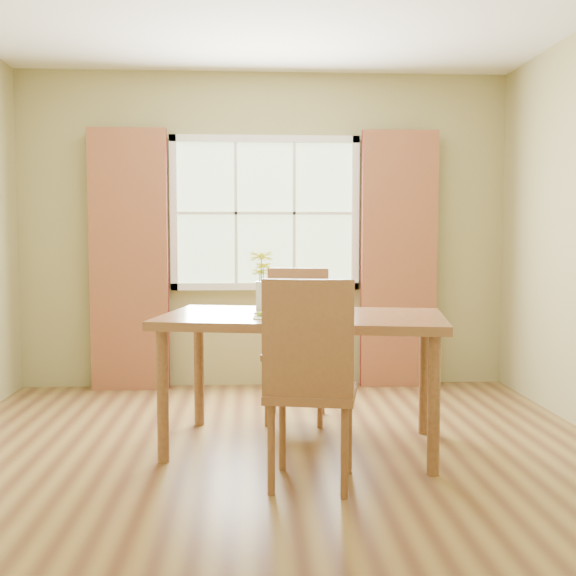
# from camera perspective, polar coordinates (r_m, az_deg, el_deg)

# --- Properties ---
(room) EXTENTS (4.24, 3.84, 2.74)m
(room) POSITION_cam_1_polar(r_m,az_deg,el_deg) (3.95, -1.35, 5.12)
(room) COLOR olive
(room) RESTS_ON ground
(window) EXTENTS (1.62, 0.06, 1.32)m
(window) POSITION_cam_1_polar(r_m,az_deg,el_deg) (5.83, -1.95, 6.34)
(window) COLOR #B4D6A2
(window) RESTS_ON room
(curtain_left) EXTENTS (0.65, 0.08, 2.20)m
(curtain_left) POSITION_cam_1_polar(r_m,az_deg,el_deg) (5.83, -13.32, 2.29)
(curtain_left) COLOR maroon
(curtain_left) RESTS_ON room
(curtain_right) EXTENTS (0.65, 0.08, 2.20)m
(curtain_right) POSITION_cam_1_polar(r_m,az_deg,el_deg) (5.88, 9.37, 2.37)
(curtain_right) COLOR maroon
(curtain_right) RESTS_ON room
(dining_table) EXTENTS (1.84, 1.26, 0.82)m
(dining_table) POSITION_cam_1_polar(r_m,az_deg,el_deg) (4.12, 1.25, -3.43)
(dining_table) COLOR brown
(dining_table) RESTS_ON room
(chair_near) EXTENTS (0.53, 0.53, 1.09)m
(chair_near) POSITION_cam_1_polar(r_m,az_deg,el_deg) (3.44, 1.86, -7.39)
(chair_near) COLOR brown
(chair_near) RESTS_ON room
(chair_far) EXTENTS (0.51, 0.51, 1.07)m
(chair_far) POSITION_cam_1_polar(r_m,az_deg,el_deg) (4.84, 0.75, -4.09)
(chair_far) COLOR brown
(chair_far) RESTS_ON room
(placemat) EXTENTS (0.47, 0.36, 0.01)m
(placemat) POSITION_cam_1_polar(r_m,az_deg,el_deg) (4.01, 0.33, -2.37)
(placemat) COLOR #EBF1CC
(placemat) RESTS_ON dining_table
(plate) EXTENTS (0.36, 0.36, 0.01)m
(plate) POSITION_cam_1_polar(r_m,az_deg,el_deg) (4.02, -0.33, -2.21)
(plate) COLOR #9CB52D
(plate) RESTS_ON placemat
(croissant_sandwich) EXTENTS (0.17, 0.13, 0.12)m
(croissant_sandwich) POSITION_cam_1_polar(r_m,az_deg,el_deg) (4.02, 0.54, -1.28)
(croissant_sandwich) COLOR #FBB455
(croissant_sandwich) RESTS_ON plate
(water_glass) EXTENTS (0.09, 0.09, 0.13)m
(water_glass) POSITION_cam_1_polar(r_m,az_deg,el_deg) (3.97, 3.99, -1.58)
(water_glass) COLOR silver
(water_glass) RESTS_ON dining_table
(flower_vase) EXTENTS (0.15, 0.15, 0.38)m
(flower_vase) POSITION_cam_1_polar(r_m,az_deg,el_deg) (4.36, -2.26, 1.13)
(flower_vase) COLOR silver
(flower_vase) RESTS_ON dining_table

